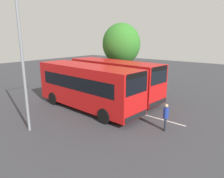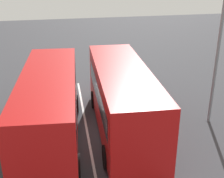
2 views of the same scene
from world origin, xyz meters
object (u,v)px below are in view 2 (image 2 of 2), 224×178
at_px(bus_far_left, 122,98).
at_px(pedestrian, 99,73).
at_px(street_lamp, 215,37).
at_px(bus_center_left, 50,105).

bearing_deg(bus_far_left, pedestrian, 4.62).
height_order(bus_far_left, street_lamp, street_lamp).
xyz_separation_m(bus_far_left, street_lamp, (-0.00, -4.69, 2.86)).
distance_m(bus_far_left, street_lamp, 5.49).
xyz_separation_m(pedestrian, street_lamp, (-6.36, -4.83, 3.75)).
bearing_deg(pedestrian, bus_center_left, -47.73).
xyz_separation_m(bus_far_left, pedestrian, (6.36, 0.15, -0.89)).
height_order(pedestrian, street_lamp, street_lamp).
distance_m(pedestrian, street_lamp, 8.83).
xyz_separation_m(bus_center_left, pedestrian, (6.56, -3.40, -0.89)).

